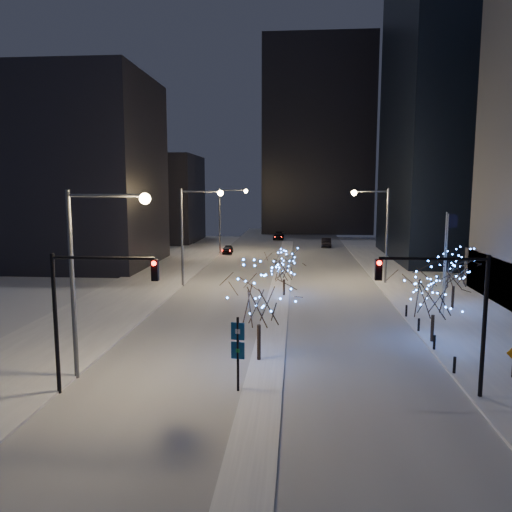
# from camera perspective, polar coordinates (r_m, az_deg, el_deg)

# --- Properties ---
(ground) EXTENTS (160.00, 160.00, 0.00)m
(ground) POSITION_cam_1_polar(r_m,az_deg,el_deg) (24.85, 0.56, -16.16)
(ground) COLOR silver
(ground) RESTS_ON ground
(road) EXTENTS (20.00, 130.00, 0.02)m
(road) POSITION_cam_1_polar(r_m,az_deg,el_deg) (58.54, 3.02, -2.10)
(road) COLOR silver
(road) RESTS_ON ground
(median) EXTENTS (2.00, 80.00, 0.15)m
(median) POSITION_cam_1_polar(r_m,az_deg,el_deg) (53.61, 2.87, -2.95)
(median) COLOR white
(median) RESTS_ON ground
(east_sidewalk) EXTENTS (10.00, 90.00, 0.15)m
(east_sidewalk) POSITION_cam_1_polar(r_m,az_deg,el_deg) (45.80, 21.64, -5.37)
(east_sidewalk) COLOR white
(east_sidewalk) RESTS_ON ground
(west_sidewalk) EXTENTS (8.00, 90.00, 0.15)m
(west_sidewalk) POSITION_cam_1_polar(r_m,az_deg,el_deg) (46.50, -15.12, -4.89)
(west_sidewalk) COLOR white
(west_sidewalk) RESTS_ON ground
(filler_west_near) EXTENTS (22.00, 18.00, 24.00)m
(filler_west_near) POSITION_cam_1_polar(r_m,az_deg,el_deg) (69.31, -20.89, 8.90)
(filler_west_near) COLOR black
(filler_west_near) RESTS_ON ground
(filler_west_far) EXTENTS (18.00, 16.00, 16.00)m
(filler_west_far) POSITION_cam_1_polar(r_m,az_deg,el_deg) (96.69, -12.00, 6.43)
(filler_west_far) COLOR black
(filler_west_far) RESTS_ON ground
(horizon_block) EXTENTS (24.00, 14.00, 42.00)m
(horizon_block) POSITION_cam_1_polar(r_m,az_deg,el_deg) (115.24, 7.02, 13.21)
(horizon_block) COLOR black
(horizon_block) RESTS_ON ground
(street_lamp_w_near) EXTENTS (4.40, 0.56, 10.00)m
(street_lamp_w_near) POSITION_cam_1_polar(r_m,az_deg,el_deg) (27.05, -18.34, -0.23)
(street_lamp_w_near) COLOR #595E66
(street_lamp_w_near) RESTS_ON ground
(street_lamp_w_mid) EXTENTS (4.40, 0.56, 10.00)m
(street_lamp_w_mid) POSITION_cam_1_polar(r_m,az_deg,el_deg) (50.88, -7.33, 3.71)
(street_lamp_w_mid) COLOR #595E66
(street_lamp_w_mid) RESTS_ON ground
(street_lamp_w_far) EXTENTS (4.40, 0.56, 10.00)m
(street_lamp_w_far) POSITION_cam_1_polar(r_m,az_deg,el_deg) (75.47, -3.38, 5.09)
(street_lamp_w_far) COLOR #595E66
(street_lamp_w_far) RESTS_ON ground
(street_lamp_east) EXTENTS (3.90, 0.56, 10.00)m
(street_lamp_east) POSITION_cam_1_polar(r_m,az_deg,el_deg) (53.44, 13.81, 3.69)
(street_lamp_east) COLOR #595E66
(street_lamp_east) RESTS_ON ground
(traffic_signal_west) EXTENTS (5.26, 0.43, 7.00)m
(traffic_signal_west) POSITION_cam_1_polar(r_m,az_deg,el_deg) (25.34, -18.89, -4.77)
(traffic_signal_west) COLOR black
(traffic_signal_west) RESTS_ON ground
(traffic_signal_east) EXTENTS (5.26, 0.43, 7.00)m
(traffic_signal_east) POSITION_cam_1_polar(r_m,az_deg,el_deg) (25.32, 21.46, -4.90)
(traffic_signal_east) COLOR black
(traffic_signal_east) RESTS_ON ground
(flagpoles) EXTENTS (1.35, 2.60, 8.00)m
(flagpoles) POSITION_cam_1_polar(r_m,az_deg,el_deg) (41.92, 20.91, 0.05)
(flagpoles) COLOR silver
(flagpoles) RESTS_ON east_sidewalk
(bollards) EXTENTS (0.16, 12.16, 0.90)m
(bollards) POSITION_cam_1_polar(r_m,az_deg,el_deg) (35.06, 18.86, -8.32)
(bollards) COLOR black
(bollards) RESTS_ON east_sidewalk
(car_near) EXTENTS (1.74, 3.87, 1.29)m
(car_near) POSITION_cam_1_polar(r_m,az_deg,el_deg) (76.89, -3.24, 0.76)
(car_near) COLOR black
(car_near) RESTS_ON ground
(car_mid) EXTENTS (1.85, 4.76, 1.54)m
(car_mid) POSITION_cam_1_polar(r_m,az_deg,el_deg) (86.30, 8.03, 1.56)
(car_mid) COLOR black
(car_mid) RESTS_ON ground
(car_far) EXTENTS (2.12, 4.95, 1.42)m
(car_far) POSITION_cam_1_polar(r_m,az_deg,el_deg) (97.37, 2.60, 2.30)
(car_far) COLOR black
(car_far) RESTS_ON ground
(holiday_tree_median_near) EXTENTS (5.00, 5.00, 5.64)m
(holiday_tree_median_near) POSITION_cam_1_polar(r_m,az_deg,el_deg) (28.69, 0.33, -4.76)
(holiday_tree_median_near) COLOR black
(holiday_tree_median_near) RESTS_ON median
(holiday_tree_median_far) EXTENTS (4.17, 4.17, 4.27)m
(holiday_tree_median_far) POSITION_cam_1_polar(r_m,az_deg,el_deg) (46.20, 3.23, -1.15)
(holiday_tree_median_far) COLOR black
(holiday_tree_median_far) RESTS_ON median
(holiday_tree_plaza_near) EXTENTS (4.62, 4.62, 5.42)m
(holiday_tree_plaza_near) POSITION_cam_1_polar(r_m,az_deg,el_deg) (34.15, 19.70, -3.66)
(holiday_tree_plaza_near) COLOR black
(holiday_tree_plaza_near) RESTS_ON east_sidewalk
(holiday_tree_plaza_far) EXTENTS (4.94, 4.94, 4.97)m
(holiday_tree_plaza_far) POSITION_cam_1_polar(r_m,az_deg,el_deg) (44.36, 21.72, -1.42)
(holiday_tree_plaza_far) COLOR black
(holiday_tree_plaza_far) RESTS_ON east_sidewalk
(wayfinding_sign) EXTENTS (0.68, 0.19, 3.80)m
(wayfinding_sign) POSITION_cam_1_polar(r_m,az_deg,el_deg) (25.05, -2.09, -10.26)
(wayfinding_sign) COLOR black
(wayfinding_sign) RESTS_ON ground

